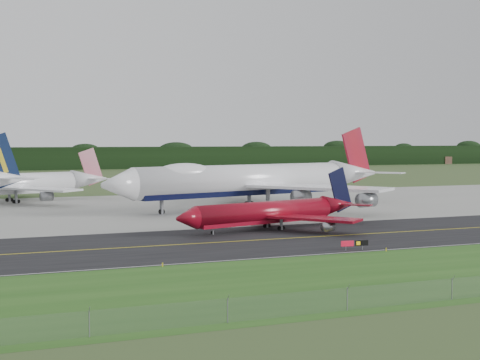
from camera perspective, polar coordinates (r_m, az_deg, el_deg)
name	(u,v)px	position (r m, az deg, el deg)	size (l,w,h in m)	color
ground	(299,234)	(115.02, 5.03, -4.61)	(600.00, 600.00, 0.00)	#364C23
grass_verge	(423,272)	(85.28, 15.36, -7.56)	(400.00, 30.00, 0.01)	#245318
taxiway	(309,237)	(111.47, 5.92, -4.87)	(400.00, 32.00, 0.02)	black
apron	(207,206)	(162.16, -2.81, -2.25)	(400.00, 78.00, 0.01)	gray
taxiway_centreline	(309,237)	(111.46, 5.92, -4.86)	(400.00, 0.40, 0.00)	gold
taxiway_edge_line	(358,252)	(98.02, 10.00, -6.04)	(400.00, 0.25, 0.00)	silver
horizon_treeline	(84,159)	(379.75, -13.17, 1.76)	(700.00, 25.00, 12.00)	black
jet_ba_747	(253,180)	(156.69, 1.08, -0.02)	(76.61, 62.41, 19.42)	white
jet_red_737	(274,212)	(121.09, 2.89, -2.77)	(39.51, 31.58, 10.79)	maroon
jet_star_tail	(12,185)	(180.90, -18.91, -0.37)	(52.13, 42.71, 13.92)	white
taxiway_sign	(355,243)	(99.33, 9.75, -5.35)	(4.22, 0.62, 1.41)	slate
edge_marker_left	(163,265)	(86.09, -6.63, -7.19)	(0.16, 0.16, 0.50)	yellow
edge_marker_center	(386,250)	(99.31, 12.37, -5.82)	(0.16, 0.16, 0.50)	yellow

